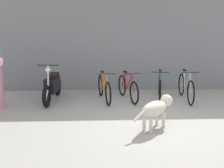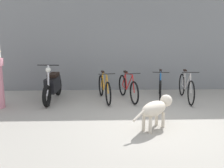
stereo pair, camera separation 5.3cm
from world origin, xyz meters
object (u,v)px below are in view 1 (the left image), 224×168
at_px(bicycle_3, 186,87).
at_px(motorcycle, 52,86).
at_px(bicycle_0, 104,88).
at_px(stray_dog, 157,108).
at_px(bicycle_1, 128,88).
at_px(bicycle_2, 160,87).

height_order(bicycle_3, motorcycle, motorcycle).
xyz_separation_m(bicycle_0, stray_dog, (1.07, -2.20, 0.09)).
relative_size(bicycle_0, motorcycle, 0.92).
distance_m(bicycle_1, bicycle_3, 1.68).
xyz_separation_m(bicycle_3, stray_dog, (-1.30, -2.15, 0.07)).
height_order(bicycle_3, stray_dog, bicycle_3).
bearing_deg(bicycle_2, motorcycle, -76.41).
bearing_deg(bicycle_3, bicycle_2, -98.60).
height_order(bicycle_0, bicycle_2, bicycle_2).
bearing_deg(motorcycle, stray_dog, 53.01).
relative_size(bicycle_0, stray_dog, 1.72).
relative_size(bicycle_1, stray_dog, 1.65).
relative_size(bicycle_3, stray_dog, 1.78).
xyz_separation_m(bicycle_1, bicycle_3, (1.68, -0.10, 0.02)).
distance_m(bicycle_2, stray_dog, 2.38).
distance_m(bicycle_1, stray_dog, 2.29).
xyz_separation_m(bicycle_1, stray_dog, (0.38, -2.25, 0.09)).
xyz_separation_m(bicycle_0, motorcycle, (-1.47, -0.01, 0.08)).
xyz_separation_m(motorcycle, stray_dog, (2.54, -2.20, 0.00)).
bearing_deg(bicycle_3, bicycle_0, -87.38).
height_order(bicycle_0, bicycle_1, bicycle_0).
distance_m(bicycle_0, motorcycle, 1.48).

